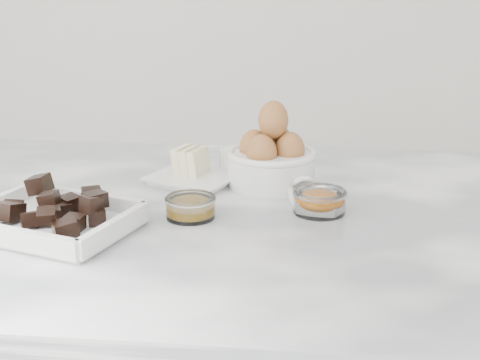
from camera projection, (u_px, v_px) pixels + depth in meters
The scene contains 9 objects.
marble_slab at pixel (226, 221), 1.06m from camera, with size 1.20×0.80×0.04m, color white.
chocolate_dish at pixel (51, 215), 0.96m from camera, with size 0.28×0.24×0.06m.
butter_plate at pixel (196, 171), 1.19m from camera, with size 0.19×0.19×0.06m.
sugar_ramekin at pixel (241, 161), 1.23m from camera, with size 0.08×0.08×0.05m.
egg_bowl at pixel (272, 158), 1.16m from camera, with size 0.16×0.16×0.15m.
honey_bowl at pixel (191, 207), 1.02m from camera, with size 0.08×0.08×0.03m.
zest_bowl at pixel (320, 200), 1.04m from camera, with size 0.09×0.09×0.04m.
vanilla_spoon at pixel (305, 192), 1.10m from camera, with size 0.06×0.07×0.04m.
salt_spoon at pixel (320, 202), 1.05m from camera, with size 0.06×0.07×0.04m.
Camera 1 is at (0.13, -0.99, 1.30)m, focal length 50.00 mm.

